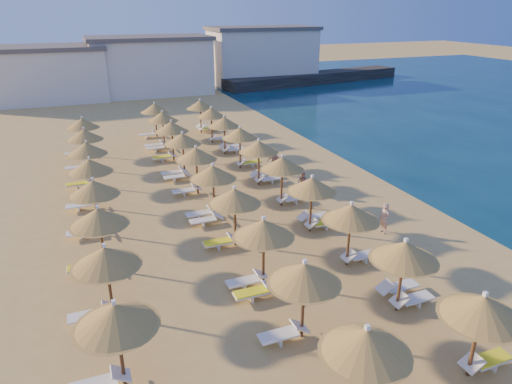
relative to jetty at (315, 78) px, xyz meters
name	(u,v)px	position (x,y,z in m)	size (l,w,h in m)	color
ground	(284,246)	(-25.80, -44.68, -0.75)	(220.00, 220.00, 0.00)	tan
jetty	(315,78)	(0.00, 0.00, 0.00)	(30.00, 4.00, 1.50)	black
hotel_blocks	(167,63)	(-22.21, 0.95, 2.95)	(46.05, 12.08, 8.10)	silver
parasol_row_east	(282,164)	(-23.90, -40.18, 1.80)	(2.55, 38.29, 3.12)	brown
parasol_row_west	(213,173)	(-27.98, -40.18, 1.80)	(2.55, 38.29, 3.12)	brown
parasol_row_inland	(92,177)	(-34.08, -38.40, 1.80)	(2.55, 27.56, 3.12)	brown
loungers	(219,208)	(-27.61, -39.93, -0.41)	(13.38, 37.24, 0.66)	white
beachgoer_a	(384,218)	(-20.46, -45.30, 0.06)	(0.59, 0.39, 1.62)	tan
beachgoer_b	(302,184)	(-22.12, -39.31, 0.04)	(0.77, 0.60, 1.58)	tan
beachgoer_c	(274,163)	(-22.24, -35.31, 0.17)	(1.07, 0.45, 1.83)	tan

